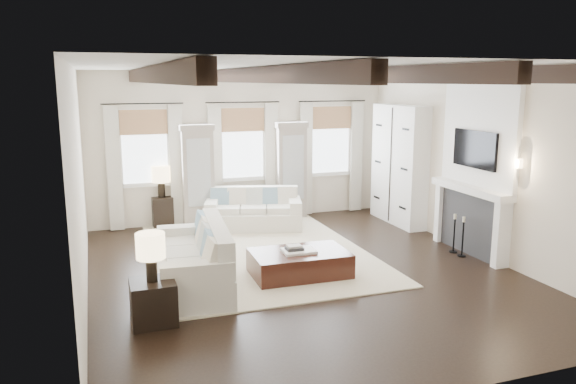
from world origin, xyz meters
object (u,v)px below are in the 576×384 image
object	(u,v)px
sofa_back	(254,212)
sofa_left	(197,262)
side_table_back	(162,212)
ottoman	(299,264)
side_table_front	(153,302)

from	to	relation	value
sofa_back	sofa_left	xyz separation A→B (m)	(-1.71, -2.96, 0.05)
sofa_left	side_table_back	size ratio (longest dim) A/B	3.65
ottoman	side_table_front	xyz separation A→B (m)	(-2.34, -1.02, 0.08)
side_table_front	ottoman	bearing A→B (deg)	23.49
sofa_back	ottoman	bearing A→B (deg)	-92.15
sofa_left	side_table_back	distance (m)	3.73
sofa_left	ottoman	xyz separation A→B (m)	(1.59, -0.05, -0.19)
sofa_left	side_table_front	distance (m)	1.30
side_table_back	sofa_left	bearing A→B (deg)	-89.24
side_table_front	side_table_back	world-z (taller)	side_table_back
sofa_back	ottoman	size ratio (longest dim) A/B	1.41
sofa_back	side_table_front	world-z (taller)	sofa_back
side_table_back	side_table_front	bearing A→B (deg)	-98.25
sofa_left	side_table_back	world-z (taller)	sofa_left
sofa_left	side_table_back	xyz separation A→B (m)	(-0.05, 3.73, -0.07)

